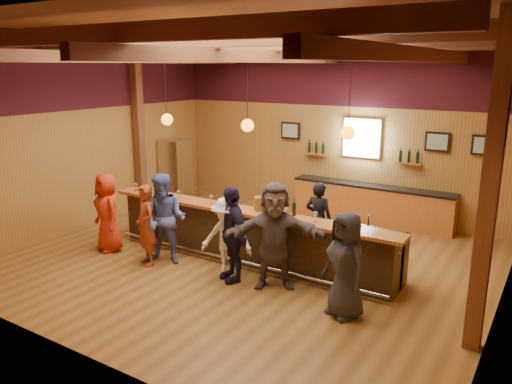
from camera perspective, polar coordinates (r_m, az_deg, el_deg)
room at (r=9.41m, az=-0.80°, el=10.75°), size 9.04×9.00×4.52m
bar_counter at (r=10.01m, az=-0.38°, el=-4.79°), size 6.30×1.07×1.11m
back_bar_cabinet at (r=12.63m, az=12.98°, el=-1.32°), size 4.00×0.52×0.95m
window at (r=12.65m, az=12.01°, el=6.05°), size 0.95×0.09×0.95m
framed_pictures at (r=12.37m, az=15.79°, el=5.88°), size 5.35×0.05×0.45m
wine_shelves at (r=12.66m, az=11.81°, el=4.10°), size 3.00×0.18×0.30m
pendant_lights at (r=9.40m, az=-0.98°, el=7.66°), size 4.24×0.24×1.37m
stainless_fridge at (r=14.20m, az=-9.11°, el=2.35°), size 0.70×0.70×1.80m
customer_orange at (r=10.82m, az=-16.61°, el=-2.23°), size 0.94×0.76×1.66m
customer_redvest at (r=9.86m, az=-12.47°, el=-3.75°), size 0.69×0.60×1.60m
customer_denim at (r=9.84m, az=-10.37°, el=-3.09°), size 1.04×0.91×1.79m
customer_white at (r=9.08m, az=-3.36°, el=-5.29°), size 1.08×0.77×1.51m
customer_navy at (r=8.93m, az=-2.77°, el=-4.80°), size 1.10×0.89×1.75m
customer_brown at (r=8.63m, az=2.15°, el=-4.98°), size 1.79×1.38×1.89m
customer_dark at (r=7.80m, az=10.17°, el=-8.20°), size 0.97×0.85×1.68m
bartender at (r=10.14m, az=7.16°, el=-3.13°), size 0.57×0.38×1.56m
ice_bucket at (r=9.47m, az=0.49°, el=-1.34°), size 0.24×0.24×0.26m
bottle_a at (r=9.35m, az=1.08°, el=-1.50°), size 0.08×0.08×0.35m
bottle_b at (r=9.17m, az=4.36°, el=-1.95°), size 0.07×0.07×0.32m
glass_a at (r=11.25m, az=-13.60°, el=0.76°), size 0.08×0.08×0.18m
glass_b at (r=10.87m, az=-11.55°, el=0.39°), size 0.08×0.08×0.18m
glass_c at (r=10.45m, az=-8.87°, el=-0.07°), size 0.08×0.08×0.17m
glass_d at (r=9.96m, az=-5.16°, el=-0.62°), size 0.08×0.08×0.18m
glass_e at (r=9.71m, az=-2.60°, el=-0.99°), size 0.08×0.08×0.18m
glass_f at (r=9.03m, az=3.40°, el=-2.11°), size 0.09×0.09×0.19m
glass_g at (r=8.83m, az=6.79°, el=-2.56°), size 0.09×0.09×0.19m
glass_h at (r=8.62m, az=10.03°, el=-3.07°), size 0.09×0.09×0.20m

